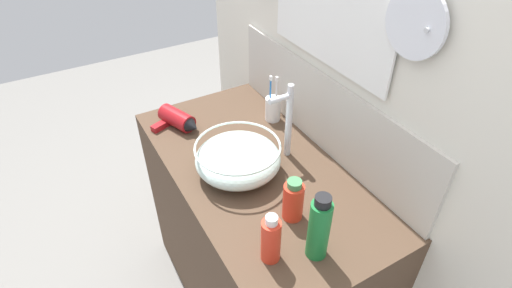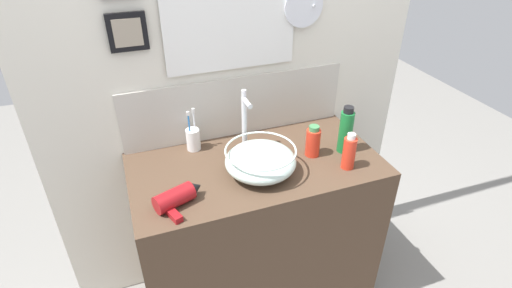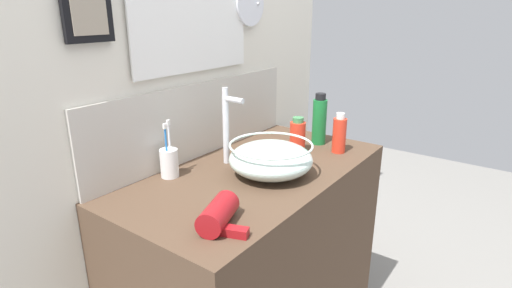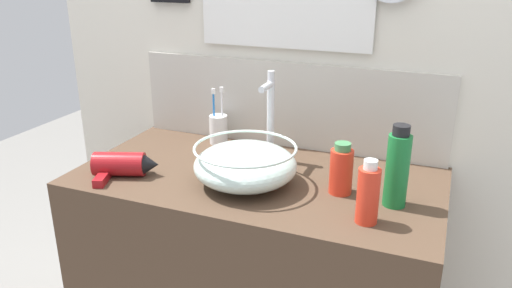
% 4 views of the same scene
% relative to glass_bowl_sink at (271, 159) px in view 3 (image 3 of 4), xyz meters
% --- Properties ---
extents(vanity_counter, '(1.08, 0.56, 0.86)m').
position_rel_glass_bowl_sink_xyz_m(vanity_counter, '(0.01, 0.07, -0.49)').
color(vanity_counter, '#4C3828').
rests_on(vanity_counter, ground).
extents(back_panel, '(1.77, 0.10, 2.46)m').
position_rel_glass_bowl_sink_xyz_m(back_panel, '(0.01, 0.38, 0.31)').
color(back_panel, silver).
rests_on(back_panel, ground).
extents(glass_bowl_sink, '(0.29, 0.29, 0.12)m').
position_rel_glass_bowl_sink_xyz_m(glass_bowl_sink, '(0.00, 0.00, 0.00)').
color(glass_bowl_sink, silver).
rests_on(glass_bowl_sink, vanity_counter).
extents(faucet, '(0.02, 0.09, 0.29)m').
position_rel_glass_bowl_sink_xyz_m(faucet, '(0.00, 0.20, 0.10)').
color(faucet, silver).
rests_on(faucet, vanity_counter).
extents(hair_drier, '(0.20, 0.18, 0.07)m').
position_rel_glass_bowl_sink_xyz_m(hair_drier, '(-0.36, -0.08, -0.03)').
color(hair_drier, maroon).
rests_on(hair_drier, vanity_counter).
extents(toothbrush_cup, '(0.06, 0.06, 0.20)m').
position_rel_glass_bowl_sink_xyz_m(toothbrush_cup, '(-0.22, 0.28, -0.01)').
color(toothbrush_cup, white).
rests_on(toothbrush_cup, vanity_counter).
extents(soap_dispenser, '(0.06, 0.06, 0.15)m').
position_rel_glass_bowl_sink_xyz_m(soap_dispenser, '(0.26, 0.05, 0.01)').
color(soap_dispenser, red).
rests_on(soap_dispenser, vanity_counter).
extents(shampoo_bottle, '(0.06, 0.06, 0.22)m').
position_rel_glass_bowl_sink_xyz_m(shampoo_bottle, '(0.41, 0.03, 0.04)').
color(shampoo_bottle, '#197233').
rests_on(shampoo_bottle, vanity_counter).
extents(spray_bottle, '(0.05, 0.05, 0.16)m').
position_rel_glass_bowl_sink_xyz_m(spray_bottle, '(0.36, -0.09, 0.01)').
color(spray_bottle, red).
rests_on(spray_bottle, vanity_counter).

